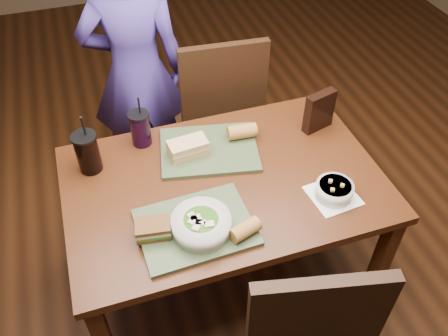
{
  "coord_description": "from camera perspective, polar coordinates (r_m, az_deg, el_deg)",
  "views": [
    {
      "loc": [
        -0.43,
        -1.3,
        2.15
      ],
      "look_at": [
        0.0,
        0.0,
        0.82
      ],
      "focal_mm": 38.0,
      "sensor_mm": 36.0,
      "label": 1
    }
  ],
  "objects": [
    {
      "name": "baguette_far",
      "position": [
        2.11,
        2.18,
        4.42
      ],
      "size": [
        0.13,
        0.07,
        0.06
      ],
      "primitive_type": "cylinder",
      "rotation": [
        0.0,
        1.57,
        -0.08
      ],
      "color": "#AD7533",
      "rests_on": "tray_far"
    },
    {
      "name": "dining_table",
      "position": [
        2.02,
        -0.0,
        -3.25
      ],
      "size": [
        1.3,
        0.85,
        0.75
      ],
      "color": "#44200D",
      "rests_on": "ground"
    },
    {
      "name": "tray_near",
      "position": [
        1.78,
        -3.43,
        -7.12
      ],
      "size": [
        0.43,
        0.33,
        0.02
      ],
      "primitive_type": "cube",
      "rotation": [
        0.0,
        0.0,
        0.03
      ],
      "color": "#394A2A",
      "rests_on": "dining_table"
    },
    {
      "name": "cup_berry",
      "position": [
        2.11,
        -10.04,
        4.73
      ],
      "size": [
        0.09,
        0.09,
        0.25
      ],
      "color": "black",
      "rests_on": "dining_table"
    },
    {
      "name": "chip_bag",
      "position": [
        2.19,
        11.38,
        6.72
      ],
      "size": [
        0.15,
        0.08,
        0.19
      ],
      "primitive_type": "cube",
      "rotation": [
        0.0,
        0.0,
        0.27
      ],
      "color": "black",
      "rests_on": "dining_table"
    },
    {
      "name": "tray_far",
      "position": [
        2.08,
        -1.8,
        2.22
      ],
      "size": [
        0.48,
        0.4,
        0.02
      ],
      "primitive_type": "cube",
      "rotation": [
        0.0,
        0.0,
        -0.2
      ],
      "color": "#394A2A",
      "rests_on": "dining_table"
    },
    {
      "name": "sandwich_near",
      "position": [
        1.75,
        -8.54,
        -7.25
      ],
      "size": [
        0.14,
        0.1,
        0.06
      ],
      "color": "#593819",
      "rests_on": "tray_near"
    },
    {
      "name": "cup_cola",
      "position": [
        2.02,
        -16.09,
        1.82
      ],
      "size": [
        0.1,
        0.1,
        0.28
      ],
      "color": "black",
      "rests_on": "dining_table"
    },
    {
      "name": "sandwich_far",
      "position": [
        2.03,
        -4.35,
        2.45
      ],
      "size": [
        0.17,
        0.11,
        0.07
      ],
      "color": "tan",
      "rests_on": "tray_far"
    },
    {
      "name": "chair_far",
      "position": [
        2.61,
        -0.76,
        7.04
      ],
      "size": [
        0.48,
        0.48,
        1.03
      ],
      "color": "black",
      "rests_on": "ground"
    },
    {
      "name": "baguette_near",
      "position": [
        1.73,
        2.57,
        -7.42
      ],
      "size": [
        0.13,
        0.09,
        0.06
      ],
      "primitive_type": "cylinder",
      "rotation": [
        0.0,
        1.57,
        0.31
      ],
      "color": "#AD7533",
      "rests_on": "tray_near"
    },
    {
      "name": "ground",
      "position": [
        2.55,
        -0.0,
        -13.31
      ],
      "size": [
        6.0,
        6.0,
        0.0
      ],
      "primitive_type": "plane",
      "color": "#381C0B",
      "rests_on": "ground"
    },
    {
      "name": "soup_bowl",
      "position": [
        1.92,
        13.13,
        -2.61
      ],
      "size": [
        0.2,
        0.2,
        0.07
      ],
      "color": "white",
      "rests_on": "dining_table"
    },
    {
      "name": "diner",
      "position": [
        2.62,
        -10.49,
        11.15
      ],
      "size": [
        0.59,
        0.43,
        1.5
      ],
      "primitive_type": "imported",
      "rotation": [
        0.0,
        0.0,
        3.0
      ],
      "color": "#433186",
      "rests_on": "ground"
    },
    {
      "name": "salad_bowl",
      "position": [
        1.73,
        -2.76,
        -6.72
      ],
      "size": [
        0.22,
        0.22,
        0.07
      ],
      "color": "silver",
      "rests_on": "tray_near"
    }
  ]
}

